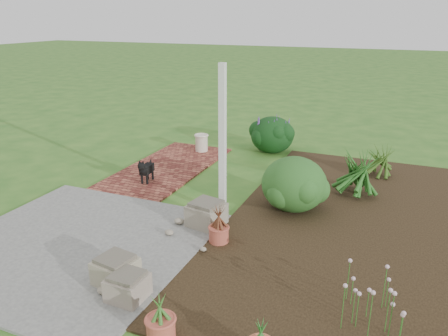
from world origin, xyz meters
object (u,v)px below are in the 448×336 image
at_px(stone_trough_near, 128,287).
at_px(cream_ceramic_urn, 201,143).
at_px(black_dog, 146,169).
at_px(evergreen_shrub, 294,183).

bearing_deg(stone_trough_near, cream_ceramic_urn, 107.19).
bearing_deg(cream_ceramic_urn, black_dog, -92.25).
bearing_deg(stone_trough_near, evergreen_shrub, 70.50).
distance_m(black_dog, cream_ceramic_urn, 2.34).
xyz_separation_m(stone_trough_near, cream_ceramic_urn, (-1.74, 5.61, 0.06)).
distance_m(stone_trough_near, cream_ceramic_urn, 5.88).
bearing_deg(black_dog, cream_ceramic_urn, 80.52).
relative_size(stone_trough_near, black_dog, 0.76).
bearing_deg(cream_ceramic_urn, evergreen_shrub, -39.51).
relative_size(black_dog, evergreen_shrub, 0.49).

